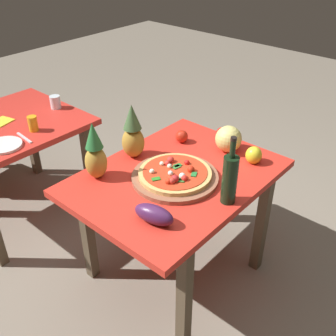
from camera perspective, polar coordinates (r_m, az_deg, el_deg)
The scene contains 18 objects.
ground_plane at distance 2.67m, azimuth 1.01°, elevation -14.29°, with size 10.00×10.00×0.00m, color gray.
display_table at distance 2.25m, azimuth 1.16°, elevation -2.99°, with size 1.14×0.84×0.74m.
background_table at distance 2.99m, azimuth -22.24°, elevation 4.02°, with size 1.01×0.88×0.74m.
pizza_board at distance 2.14m, azimuth 1.00°, elevation -1.32°, with size 0.47×0.47×0.03m, color #935A40.
pizza at distance 2.13m, azimuth 1.01°, elevation -0.74°, with size 0.39×0.39×0.06m.
wine_bottle at distance 1.94m, azimuth 8.81°, elevation -1.46°, with size 0.08×0.08×0.36m.
pineapple_left at distance 2.29m, azimuth -5.06°, elevation 4.89°, with size 0.13×0.13×0.33m.
pineapple_right at distance 2.13m, azimuth -10.37°, elevation 2.04°, with size 0.12×0.12×0.32m.
melon at distance 2.40m, azimuth 8.63°, elevation 4.13°, with size 0.16×0.16×0.16m, color #DFD173.
bell_pepper at distance 2.32m, azimuth 12.14°, elevation 1.80°, with size 0.09×0.09×0.10m, color yellow.
eggplant at distance 1.84m, azimuth -2.02°, elevation -6.63°, with size 0.20×0.09×0.09m, color #471F4B.
tomato_near_board at distance 2.49m, azimuth 1.98°, elevation 4.54°, with size 0.08×0.08×0.08m, color red.
tomato_by_bottle at distance 2.55m, azimuth 7.69°, elevation 4.98°, with size 0.07×0.07×0.07m, color red.
drinking_glass_juice at distance 2.76m, azimuth -18.74°, elevation 6.03°, with size 0.06×0.06×0.10m, color orange.
drinking_glass_water at distance 3.06m, azimuth -15.80°, elevation 9.05°, with size 0.08×0.08×0.09m, color silver.
dinner_plate at distance 2.65m, azimuth -22.39°, elevation 3.01°, with size 0.22×0.22×0.02m, color white.
knife_utensil at distance 2.70m, azimuth -19.84°, elevation 4.09°, with size 0.02×0.18×0.01m, color silver.
napkin_folded at distance 2.98m, azimuth -22.71°, elevation 6.13°, with size 0.14×0.12×0.01m, color yellow.
Camera 1 is at (-1.40, -1.17, 1.96)m, focal length 42.68 mm.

